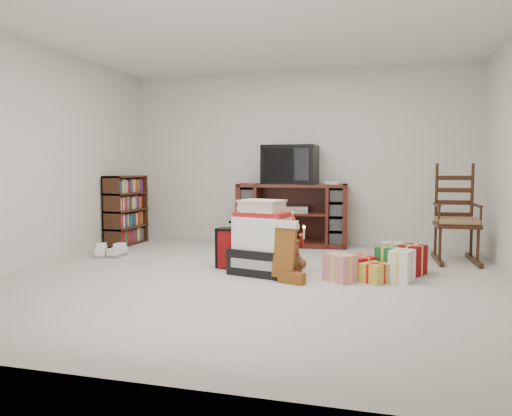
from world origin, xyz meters
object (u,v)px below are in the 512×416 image
at_px(mrs_claus_figurine, 238,243).
at_px(gift_cluster, 380,265).
at_px(tv_stand, 292,215).
at_px(red_suitcase, 234,248).
at_px(sneaker_pair, 109,252).
at_px(santa_figurine, 292,248).
at_px(crt_television, 290,165).
at_px(bookshelf, 126,211).
at_px(rocking_chair, 456,226).
at_px(gift_pile, 262,242).
at_px(teddy_bear, 291,261).

xyz_separation_m(mrs_claus_figurine, gift_cluster, (1.57, -0.25, -0.12)).
bearing_deg(tv_stand, red_suitcase, -104.88).
bearing_deg(tv_stand, sneaker_pair, -149.31).
distance_m(red_suitcase, santa_figurine, 0.64).
bearing_deg(crt_television, sneaker_pair, -143.31).
bearing_deg(sneaker_pair, santa_figurine, -20.47).
xyz_separation_m(bookshelf, sneaker_pair, (0.29, -0.94, -0.42)).
distance_m(tv_stand, rocking_chair, 2.20).
bearing_deg(gift_pile, mrs_claus_figurine, 147.21).
bearing_deg(rocking_chair, bookshelf, 175.36).
relative_size(santa_figurine, mrs_claus_figurine, 0.96).
distance_m(bookshelf, red_suitcase, 2.39).
bearing_deg(sneaker_pair, bookshelf, 91.56).
height_order(santa_figurine, mrs_claus_figurine, mrs_claus_figurine).
distance_m(tv_stand, gift_cluster, 2.22).
distance_m(tv_stand, bookshelf, 2.39).
relative_size(mrs_claus_figurine, sneaker_pair, 1.62).
relative_size(gift_pile, teddy_bear, 1.96).
height_order(gift_pile, red_suitcase, gift_pile).
bearing_deg(tv_stand, gift_cluster, -60.47).
distance_m(santa_figurine, sneaker_pair, 2.38).
relative_size(rocking_chair, mrs_claus_figurine, 1.88).
bearing_deg(rocking_chair, santa_figurine, -153.23).
relative_size(gift_pile, gift_cluster, 0.72).
distance_m(red_suitcase, sneaker_pair, 1.77).
xyz_separation_m(rocking_chair, teddy_bear, (-1.70, -1.40, -0.24)).
relative_size(bookshelf, crt_television, 1.34).
bearing_deg(mrs_claus_figurine, rocking_chair, 20.23).
distance_m(rocking_chair, red_suitcase, 2.65).
height_order(gift_pile, mrs_claus_figurine, gift_pile).
xyz_separation_m(tv_stand, rocking_chair, (2.09, -0.66, -0.03)).
bearing_deg(gift_pile, red_suitcase, 167.18).
relative_size(red_suitcase, gift_cluster, 0.50).
relative_size(santa_figurine, gift_cluster, 0.59).
bearing_deg(crt_television, gift_cluster, -53.84).
distance_m(gift_pile, crt_television, 2.12).
height_order(rocking_chair, red_suitcase, rocking_chair).
xyz_separation_m(santa_figurine, gift_cluster, (0.92, -0.13, -0.11)).
height_order(bookshelf, gift_pile, bookshelf).
distance_m(bookshelf, santa_figurine, 2.89).
bearing_deg(rocking_chair, sneaker_pair, -171.87).
relative_size(gift_pile, santa_figurine, 1.23).
distance_m(santa_figurine, gift_cluster, 0.94).
height_order(bookshelf, gift_cluster, bookshelf).
relative_size(teddy_bear, santa_figurine, 0.63).
bearing_deg(mrs_claus_figurine, bookshelf, 153.37).
height_order(sneaker_pair, crt_television, crt_television).
distance_m(mrs_claus_figurine, sneaker_pair, 1.72).
distance_m(teddy_bear, gift_cluster, 0.90).
bearing_deg(gift_cluster, sneaker_pair, 174.41).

